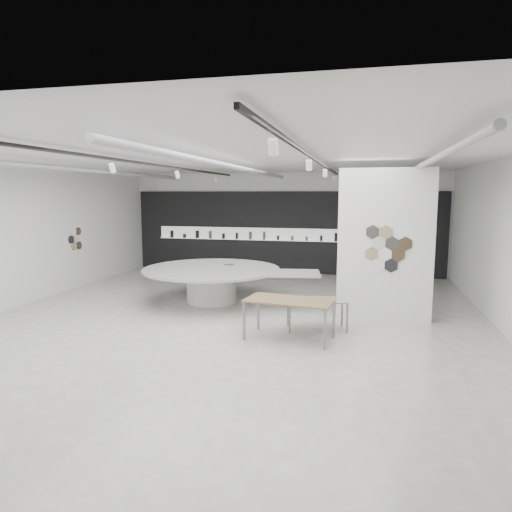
% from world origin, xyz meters
% --- Properties ---
extents(room, '(12.02, 14.02, 3.82)m').
position_xyz_m(room, '(-0.09, -0.00, 2.07)').
color(room, beige).
rests_on(room, ground).
extents(back_wall_display, '(11.80, 0.27, 3.10)m').
position_xyz_m(back_wall_display, '(-0.08, 6.93, 1.54)').
color(back_wall_display, black).
rests_on(back_wall_display, ground).
extents(partition_column, '(2.20, 0.38, 3.60)m').
position_xyz_m(partition_column, '(3.50, 1.00, 1.80)').
color(partition_column, white).
rests_on(partition_column, ground).
extents(display_island, '(5.28, 4.38, 0.97)m').
position_xyz_m(display_island, '(-1.01, 1.69, 0.63)').
color(display_island, white).
rests_on(display_island, ground).
extents(sample_table_wood, '(1.90, 1.14, 0.84)m').
position_xyz_m(sample_table_wood, '(1.56, -1.06, 0.78)').
color(sample_table_wood, olive).
rests_on(sample_table_wood, ground).
extents(sample_table_stone, '(1.43, 0.95, 0.68)m').
position_xyz_m(sample_table_stone, '(2.04, -0.23, 0.62)').
color(sample_table_stone, gray).
rests_on(sample_table_stone, ground).
extents(kitchen_counter, '(1.70, 0.80, 1.30)m').
position_xyz_m(kitchen_counter, '(2.97, 6.54, 0.47)').
color(kitchen_counter, white).
rests_on(kitchen_counter, ground).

